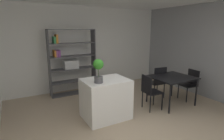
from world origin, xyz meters
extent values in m
plane|color=tan|center=(0.00, 0.00, 0.00)|extent=(8.62, 8.62, 0.00)
cube|color=silver|center=(0.00, 3.11, 1.40)|extent=(6.23, 0.06, 2.80)
cube|color=white|center=(-0.23, 0.72, 0.46)|extent=(1.03, 0.80, 0.93)
cylinder|color=#4C4C51|center=(-0.48, 0.57, 1.00)|extent=(0.19, 0.19, 0.13)
cylinder|color=#476633|center=(-0.48, 0.57, 1.15)|extent=(0.01, 0.01, 0.19)
sphere|color=#308624|center=(-0.48, 0.57, 1.33)|extent=(0.22, 0.22, 0.22)
cube|color=#4C4C51|center=(-1.10, 2.71, 1.03)|extent=(0.02, 0.36, 2.05)
cube|color=#4C4C51|center=(0.33, 2.71, 1.03)|extent=(0.02, 0.36, 2.05)
cube|color=#4C4C51|center=(-0.38, 2.71, 2.04)|extent=(1.45, 0.36, 0.02)
cube|color=#4C4C51|center=(-0.38, 2.71, 0.01)|extent=(1.45, 0.36, 0.02)
cube|color=#4C4C51|center=(-0.38, 2.71, 0.42)|extent=(1.41, 0.36, 0.02)
cube|color=#4C4C51|center=(-0.38, 2.71, 0.82)|extent=(1.41, 0.36, 0.02)
cube|color=#4C4C51|center=(-0.38, 2.71, 1.23)|extent=(1.41, 0.36, 0.02)
cube|color=#4C4C51|center=(-0.38, 2.71, 1.63)|extent=(1.41, 0.36, 0.02)
cube|color=orange|center=(-0.92, 2.71, 1.34)|extent=(0.05, 0.30, 0.20)
cube|color=#8E4793|center=(-0.87, 2.71, 1.34)|extent=(0.05, 0.30, 0.20)
cube|color=#8E4793|center=(-0.80, 2.71, 1.34)|extent=(0.06, 0.30, 0.20)
cube|color=#338E4C|center=(-0.91, 2.71, 1.74)|extent=(0.06, 0.30, 0.20)
cube|color=orange|center=(-0.84, 2.71, 1.77)|extent=(0.06, 0.30, 0.26)
cube|color=#B7BABC|center=(-0.45, 2.71, 0.97)|extent=(0.44, 0.32, 0.26)
cube|color=black|center=(1.72, 0.56, 0.77)|extent=(1.10, 0.98, 0.03)
cylinder|color=black|center=(1.23, 0.13, 0.38)|extent=(0.04, 0.04, 0.75)
cylinder|color=black|center=(2.21, 0.13, 0.38)|extent=(0.04, 0.04, 0.75)
cylinder|color=black|center=(1.23, 0.98, 0.38)|extent=(0.04, 0.04, 0.75)
cylinder|color=black|center=(2.21, 0.98, 0.38)|extent=(0.04, 0.04, 0.75)
cube|color=black|center=(1.05, 0.56, 0.46)|extent=(0.47, 0.47, 0.03)
cube|color=black|center=(0.85, 0.58, 0.69)|extent=(0.07, 0.43, 0.43)
cylinder|color=black|center=(1.21, 0.36, 0.23)|extent=(0.03, 0.03, 0.45)
cylinder|color=black|center=(1.25, 0.72, 0.23)|extent=(0.03, 0.03, 0.45)
cylinder|color=black|center=(0.85, 0.39, 0.23)|extent=(0.03, 0.03, 0.45)
cylinder|color=black|center=(0.88, 0.76, 0.23)|extent=(0.03, 0.03, 0.45)
cube|color=black|center=(2.39, 0.56, 0.44)|extent=(0.45, 0.45, 0.03)
cube|color=black|center=(2.58, 0.54, 0.67)|extent=(0.08, 0.41, 0.43)
cylinder|color=black|center=(2.24, 0.75, 0.22)|extent=(0.03, 0.03, 0.43)
cylinder|color=black|center=(2.20, 0.40, 0.22)|extent=(0.03, 0.03, 0.43)
cylinder|color=black|center=(2.58, 0.71, 0.22)|extent=(0.03, 0.03, 0.43)
cylinder|color=black|center=(2.54, 0.36, 0.22)|extent=(0.03, 0.03, 0.43)
cube|color=black|center=(1.72, 1.16, 0.45)|extent=(0.46, 0.45, 0.03)
cube|color=black|center=(1.70, 0.98, 0.72)|extent=(0.42, 0.08, 0.50)
cylinder|color=black|center=(1.92, 1.32, 0.22)|extent=(0.03, 0.03, 0.44)
cylinder|color=black|center=(1.56, 1.36, 0.22)|extent=(0.03, 0.03, 0.44)
cylinder|color=black|center=(1.87, 0.97, 0.22)|extent=(0.03, 0.03, 0.44)
cylinder|color=black|center=(1.52, 1.01, 0.22)|extent=(0.03, 0.03, 0.44)
camera|label=1|loc=(-2.06, -2.88, 2.06)|focal=29.47mm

